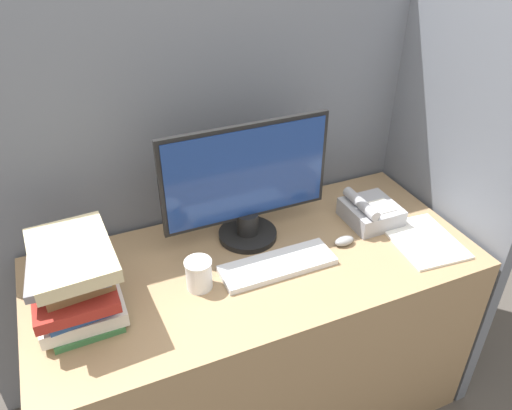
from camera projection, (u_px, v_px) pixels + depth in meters
name	position (u px, v px, depth m)	size (l,w,h in m)	color
cubicle_panel_rear	(218.00, 198.00, 1.87)	(1.83, 0.04, 1.50)	slate
cubicle_panel_right	(438.00, 199.00, 1.86)	(0.04, 0.71, 1.50)	slate
desk	(256.00, 338.00, 1.80)	(1.43, 0.65, 0.72)	#937551
monitor	(247.00, 186.00, 1.61)	(0.57, 0.20, 0.42)	black
keyboard	(278.00, 265.00, 1.57)	(0.37, 0.12, 0.02)	silver
mouse	(344.00, 241.00, 1.67)	(0.07, 0.04, 0.03)	gray
coffee_cup	(199.00, 274.00, 1.48)	(0.08, 0.08, 0.10)	white
book_stack	(74.00, 280.00, 1.36)	(0.24, 0.30, 0.23)	#38723F
desk_telephone	(370.00, 212.00, 1.77)	(0.18, 0.18, 0.10)	#99999E
paper_pile	(424.00, 241.00, 1.69)	(0.23, 0.28, 0.01)	white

